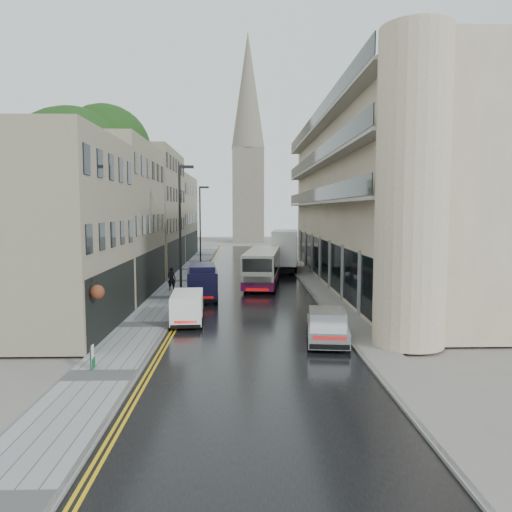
{
  "coord_description": "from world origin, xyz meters",
  "views": [
    {
      "loc": [
        -0.53,
        -15.67,
        6.28
      ],
      "look_at": [
        0.35,
        18.0,
        3.14
      ],
      "focal_mm": 35.0,
      "sensor_mm": 36.0,
      "label": 1
    }
  ],
  "objects_px": {
    "navy_van": "(189,285)",
    "lamp_post_far": "(200,230)",
    "white_van": "(171,313)",
    "tree_near": "(73,200)",
    "estate_sign": "(92,357)",
    "pedestrian": "(172,279)",
    "tree_far": "(122,210)",
    "white_lorry": "(273,252)",
    "cream_bus": "(245,272)",
    "silver_hatchback": "(310,333)",
    "lamp_post_near": "(180,233)"
  },
  "relations": [
    {
      "from": "white_lorry",
      "to": "white_van",
      "type": "relative_size",
      "value": 2.08
    },
    {
      "from": "tree_near",
      "to": "pedestrian",
      "type": "relative_size",
      "value": 7.78
    },
    {
      "from": "pedestrian",
      "to": "tree_near",
      "type": "bearing_deg",
      "value": 28.77
    },
    {
      "from": "navy_van",
      "to": "lamp_post_far",
      "type": "distance_m",
      "value": 16.68
    },
    {
      "from": "lamp_post_far",
      "to": "estate_sign",
      "type": "distance_m",
      "value": 30.56
    },
    {
      "from": "white_van",
      "to": "estate_sign",
      "type": "xyz_separation_m",
      "value": [
        -2.1,
        -6.78,
        -0.33
      ]
    },
    {
      "from": "navy_van",
      "to": "estate_sign",
      "type": "relative_size",
      "value": 5.6
    },
    {
      "from": "cream_bus",
      "to": "silver_hatchback",
      "type": "bearing_deg",
      "value": -74.11
    },
    {
      "from": "white_van",
      "to": "lamp_post_far",
      "type": "xyz_separation_m",
      "value": [
        -0.45,
        23.5,
        3.43
      ]
    },
    {
      "from": "white_lorry",
      "to": "lamp_post_far",
      "type": "bearing_deg",
      "value": 179.87
    },
    {
      "from": "tree_far",
      "to": "tree_near",
      "type": "bearing_deg",
      "value": -91.32
    },
    {
      "from": "white_lorry",
      "to": "white_van",
      "type": "bearing_deg",
      "value": -99.85
    },
    {
      "from": "tree_near",
      "to": "pedestrian",
      "type": "distance_m",
      "value": 9.09
    },
    {
      "from": "silver_hatchback",
      "to": "pedestrian",
      "type": "bearing_deg",
      "value": 124.26
    },
    {
      "from": "tree_near",
      "to": "white_van",
      "type": "height_order",
      "value": "tree_near"
    },
    {
      "from": "tree_near",
      "to": "lamp_post_near",
      "type": "height_order",
      "value": "tree_near"
    },
    {
      "from": "tree_far",
      "to": "pedestrian",
      "type": "height_order",
      "value": "tree_far"
    },
    {
      "from": "pedestrian",
      "to": "estate_sign",
      "type": "height_order",
      "value": "pedestrian"
    },
    {
      "from": "silver_hatchback",
      "to": "lamp_post_near",
      "type": "bearing_deg",
      "value": 127.22
    },
    {
      "from": "silver_hatchback",
      "to": "tree_near",
      "type": "bearing_deg",
      "value": 143.7
    },
    {
      "from": "navy_van",
      "to": "pedestrian",
      "type": "relative_size",
      "value": 2.81
    },
    {
      "from": "tree_near",
      "to": "silver_hatchback",
      "type": "height_order",
      "value": "tree_near"
    },
    {
      "from": "tree_far",
      "to": "lamp_post_near",
      "type": "bearing_deg",
      "value": -63.21
    },
    {
      "from": "white_lorry",
      "to": "estate_sign",
      "type": "distance_m",
      "value": 30.76
    },
    {
      "from": "white_lorry",
      "to": "navy_van",
      "type": "relative_size",
      "value": 1.6
    },
    {
      "from": "silver_hatchback",
      "to": "navy_van",
      "type": "height_order",
      "value": "navy_van"
    },
    {
      "from": "white_lorry",
      "to": "lamp_post_near",
      "type": "distance_m",
      "value": 16.37
    },
    {
      "from": "tree_far",
      "to": "white_lorry",
      "type": "height_order",
      "value": "tree_far"
    },
    {
      "from": "white_van",
      "to": "lamp_post_near",
      "type": "bearing_deg",
      "value": 90.14
    },
    {
      "from": "estate_sign",
      "to": "pedestrian",
      "type": "bearing_deg",
      "value": 83.37
    },
    {
      "from": "white_lorry",
      "to": "white_van",
      "type": "xyz_separation_m",
      "value": [
        -6.73,
        -22.64,
        -1.23
      ]
    },
    {
      "from": "navy_van",
      "to": "estate_sign",
      "type": "xyz_separation_m",
      "value": [
        -2.25,
        -13.89,
        -0.73
      ]
    },
    {
      "from": "navy_van",
      "to": "estate_sign",
      "type": "bearing_deg",
      "value": -104.31
    },
    {
      "from": "white_van",
      "to": "navy_van",
      "type": "bearing_deg",
      "value": 85.46
    },
    {
      "from": "tree_far",
      "to": "silver_hatchback",
      "type": "height_order",
      "value": "tree_far"
    },
    {
      "from": "white_van",
      "to": "lamp_post_far",
      "type": "bearing_deg",
      "value": 87.71
    },
    {
      "from": "tree_near",
      "to": "estate_sign",
      "type": "xyz_separation_m",
      "value": [
        6.1,
        -16.61,
        -6.38
      ]
    },
    {
      "from": "tree_near",
      "to": "lamp_post_far",
      "type": "height_order",
      "value": "tree_near"
    },
    {
      "from": "pedestrian",
      "to": "lamp_post_far",
      "type": "bearing_deg",
      "value": -86.5
    },
    {
      "from": "silver_hatchback",
      "to": "lamp_post_far",
      "type": "bearing_deg",
      "value": 111.38
    },
    {
      "from": "white_van",
      "to": "pedestrian",
      "type": "height_order",
      "value": "pedestrian"
    },
    {
      "from": "pedestrian",
      "to": "lamp_post_far",
      "type": "xyz_separation_m",
      "value": [
        1.24,
        11.43,
        3.31
      ]
    },
    {
      "from": "white_van",
      "to": "tree_far",
      "type": "bearing_deg",
      "value": 105.71
    },
    {
      "from": "tree_far",
      "to": "estate_sign",
      "type": "relative_size",
      "value": 13.94
    },
    {
      "from": "cream_bus",
      "to": "pedestrian",
      "type": "height_order",
      "value": "cream_bus"
    },
    {
      "from": "lamp_post_near",
      "to": "tree_near",
      "type": "bearing_deg",
      "value": 164.79
    },
    {
      "from": "tree_near",
      "to": "lamp_post_near",
      "type": "relative_size",
      "value": 1.53
    },
    {
      "from": "navy_van",
      "to": "lamp_post_near",
      "type": "distance_m",
      "value": 3.59
    },
    {
      "from": "navy_van",
      "to": "cream_bus",
      "type": "bearing_deg",
      "value": 50.54
    },
    {
      "from": "navy_van",
      "to": "lamp_post_far",
      "type": "bearing_deg",
      "value": 86.95
    }
  ]
}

